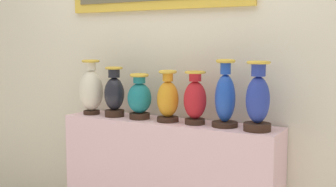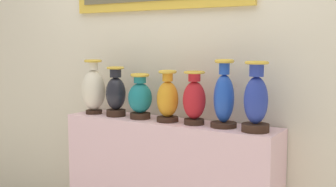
# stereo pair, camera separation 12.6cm
# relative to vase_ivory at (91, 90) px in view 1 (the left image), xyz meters

# --- Properties ---
(back_wall) EXTENTS (4.02, 0.14, 2.72)m
(back_wall) POSITION_rel_vase_ivory_xyz_m (0.59, 0.24, 0.30)
(back_wall) COLOR beige
(back_wall) RESTS_ON ground_plane
(vase_ivory) EXTENTS (0.17, 0.17, 0.38)m
(vase_ivory) POSITION_rel_vase_ivory_xyz_m (0.00, 0.00, 0.00)
(vase_ivory) COLOR #382319
(vase_ivory) RESTS_ON display_shelf
(vase_onyx) EXTENTS (0.14, 0.14, 0.34)m
(vase_onyx) POSITION_rel_vase_ivory_xyz_m (0.20, 0.00, -0.02)
(vase_onyx) COLOR #382319
(vase_onyx) RESTS_ON display_shelf
(vase_teal) EXTENTS (0.16, 0.16, 0.30)m
(vase_teal) POSITION_rel_vase_ivory_xyz_m (0.40, 0.00, -0.04)
(vase_teal) COLOR #382319
(vase_teal) RESTS_ON display_shelf
(vase_amber) EXTENTS (0.14, 0.14, 0.33)m
(vase_amber) POSITION_rel_vase_ivory_xyz_m (0.61, 0.00, -0.03)
(vase_amber) COLOR #382319
(vase_amber) RESTS_ON display_shelf
(vase_crimson) EXTENTS (0.14, 0.14, 0.33)m
(vase_crimson) POSITION_rel_vase_ivory_xyz_m (0.80, 0.01, -0.02)
(vase_crimson) COLOR #382319
(vase_crimson) RESTS_ON display_shelf
(vase_sapphire) EXTENTS (0.16, 0.16, 0.40)m
(vase_sapphire) POSITION_rel_vase_ivory_xyz_m (0.99, 0.02, -0.00)
(vase_sapphire) COLOR #382319
(vase_sapphire) RESTS_ON display_shelf
(vase_cobalt) EXTENTS (0.16, 0.16, 0.40)m
(vase_cobalt) POSITION_rel_vase_ivory_xyz_m (1.20, -0.01, 0.00)
(vase_cobalt) COLOR #382319
(vase_cobalt) RESTS_ON display_shelf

